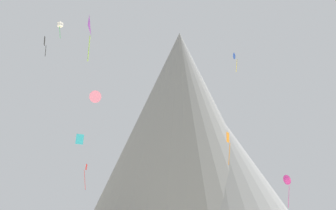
{
  "coord_description": "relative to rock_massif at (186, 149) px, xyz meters",
  "views": [
    {
      "loc": [
        -7.62,
        -24.8,
        2.87
      ],
      "look_at": [
        1.77,
        34.61,
        19.89
      ],
      "focal_mm": 46.99,
      "sensor_mm": 36.0,
      "label": 1
    }
  ],
  "objects": [
    {
      "name": "rock_massif",
      "position": [
        0.0,
        0.0,
        0.0
      ],
      "size": [
        65.21,
        62.26,
        52.91
      ],
      "color": "slate",
      "rests_on": "ground_plane"
    },
    {
      "name": "kite_magenta_low",
      "position": [
        13.48,
        -27.21,
        -10.19
      ],
      "size": [
        1.42,
        2.03,
        5.97
      ],
      "rotation": [
        0.0,
        0.0,
        5.09
      ],
      "color": "#D1339E"
    },
    {
      "name": "kite_pink_mid",
      "position": [
        -21.99,
        -49.88,
        -2.4
      ],
      "size": [
        1.77,
        1.24,
        1.64
      ],
      "rotation": [
        0.0,
        0.0,
        3.46
      ],
      "color": "pink"
    },
    {
      "name": "kite_cyan_low",
      "position": [
        -23.29,
        -57.12,
        -9.47
      ],
      "size": [
        0.91,
        0.16,
        1.18
      ],
      "rotation": [
        0.0,
        0.0,
        2.44
      ],
      "color": "#33BCDB"
    },
    {
      "name": "kite_violet_mid",
      "position": [
        -22.8,
        -61.44,
        2.08
      ],
      "size": [
        0.58,
        2.3,
        5.38
      ],
      "rotation": [
        0.0,
        0.0,
        4.69
      ],
      "color": "purple"
    },
    {
      "name": "kite_red_mid",
      "position": [
        -23.46,
        -20.96,
        -8.33
      ],
      "size": [
        0.59,
        0.95,
        4.82
      ],
      "rotation": [
        0.0,
        0.0,
        3.74
      ],
      "color": "red"
    },
    {
      "name": "kite_orange_mid",
      "position": [
        -4.3,
        -49.68,
        -7.57
      ],
      "size": [
        0.68,
        1.0,
        4.4
      ],
      "rotation": [
        0.0,
        0.0,
        0.2
      ],
      "color": "orange"
    },
    {
      "name": "kite_black_high",
      "position": [
        -30.76,
        -35.96,
        10.6
      ],
      "size": [
        0.39,
        0.59,
        3.48
      ],
      "rotation": [
        0.0,
        0.0,
        0.72
      ],
      "color": "black"
    },
    {
      "name": "kite_white_high",
      "position": [
        -29.07,
        -30.73,
        16.54
      ],
      "size": [
        1.11,
        1.11,
        3.07
      ],
      "rotation": [
        0.0,
        0.0,
        3.95
      ],
      "color": "white"
    },
    {
      "name": "kite_blue_high",
      "position": [
        3.76,
        -29.62,
        12.97
      ],
      "size": [
        0.73,
        1.25,
        3.88
      ],
      "rotation": [
        0.0,
        0.0,
        1.6
      ],
      "color": "blue"
    }
  ]
}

